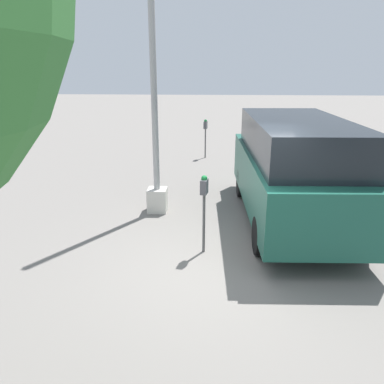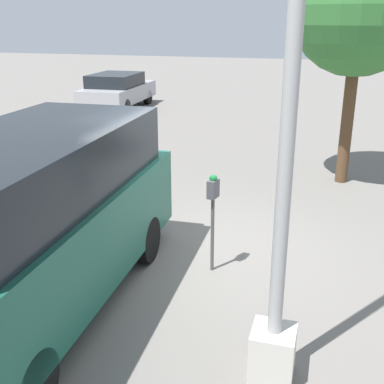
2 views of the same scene
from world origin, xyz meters
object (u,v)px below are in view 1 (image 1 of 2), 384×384
(parking_meter_far, at_px, (205,130))
(lamp_post, at_px, (155,122))
(parking_meter_near, at_px, (204,196))
(parked_van, at_px, (294,168))

(parking_meter_far, distance_m, lamp_post, 5.70)
(parking_meter_near, distance_m, lamp_post, 2.51)
(parking_meter_far, xyz_separation_m, lamp_post, (-5.51, 1.00, 1.04))
(parked_van, bearing_deg, parking_meter_near, 128.08)
(parking_meter_far, bearing_deg, parking_meter_near, -167.80)
(parking_meter_near, xyz_separation_m, lamp_post, (1.99, 1.14, 1.01))
(parking_meter_far, xyz_separation_m, parked_van, (-5.92, -2.01, 0.16))
(parked_van, bearing_deg, parking_meter_far, 16.60)
(parking_meter_far, height_order, lamp_post, lamp_post)
(parking_meter_near, height_order, parked_van, parked_van)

